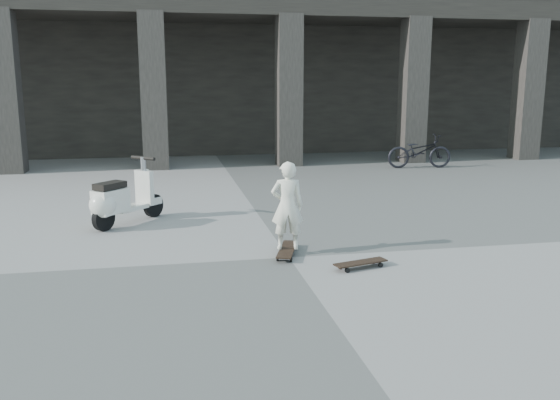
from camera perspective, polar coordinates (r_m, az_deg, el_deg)
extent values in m
plane|color=#52524F|center=(7.86, 0.85, -5.55)|extent=(90.00, 90.00, 0.00)
cube|color=black|center=(21.42, -7.07, 13.26)|extent=(28.00, 6.00, 6.00)
cube|color=black|center=(17.13, -6.07, 17.78)|extent=(28.00, 2.80, 0.50)
cube|color=#292722|center=(16.31, -24.89, 9.37)|extent=(0.65, 0.65, 4.00)
cube|color=#292722|center=(15.86, -12.08, 10.14)|extent=(0.65, 0.65, 4.00)
cube|color=#292722|center=(16.20, 0.86, 10.41)|extent=(0.65, 0.65, 4.00)
cube|color=#292722|center=(17.30, 12.71, 10.20)|extent=(0.65, 0.65, 4.00)
cube|color=#292722|center=(19.01, 22.76, 9.69)|extent=(0.65, 0.65, 4.00)
cube|color=black|center=(7.96, 0.69, -4.76)|extent=(0.45, 0.86, 0.02)
cube|color=#B2B2B7|center=(8.25, 0.94, -4.43)|extent=(0.18, 0.10, 0.03)
cube|color=#B2B2B7|center=(7.69, 0.43, -5.63)|extent=(0.18, 0.10, 0.03)
cylinder|color=black|center=(8.26, 0.33, -4.47)|extent=(0.05, 0.07, 0.06)
cylinder|color=black|center=(8.24, 1.55, -4.51)|extent=(0.05, 0.07, 0.06)
cylinder|color=black|center=(7.70, -0.22, -5.66)|extent=(0.05, 0.07, 0.06)
cylinder|color=black|center=(7.68, 1.08, -5.71)|extent=(0.05, 0.07, 0.06)
cube|color=black|center=(7.47, 7.77, -5.98)|extent=(0.73, 0.35, 0.02)
cube|color=#B2B2B7|center=(7.61, 9.31, -5.96)|extent=(0.08, 0.16, 0.03)
cube|color=#B2B2B7|center=(7.35, 6.15, -6.52)|extent=(0.08, 0.16, 0.03)
cylinder|color=black|center=(7.68, 8.96, -5.87)|extent=(0.07, 0.04, 0.06)
cylinder|color=black|center=(7.55, 9.66, -6.18)|extent=(0.07, 0.04, 0.06)
cylinder|color=black|center=(7.41, 5.82, -6.41)|extent=(0.07, 0.04, 0.06)
cylinder|color=black|center=(7.29, 6.49, -6.75)|extent=(0.07, 0.04, 0.06)
imported|color=silver|center=(7.81, 0.70, -0.55)|extent=(0.46, 0.33, 1.18)
cylinder|color=black|center=(10.35, -12.09, -0.51)|extent=(0.34, 0.36, 0.39)
cylinder|color=black|center=(9.57, -16.62, -1.71)|extent=(0.34, 0.36, 0.39)
cube|color=silver|center=(9.96, -14.16, -0.72)|extent=(0.58, 0.61, 0.07)
cube|color=silver|center=(9.64, -15.98, -0.09)|extent=(0.60, 0.61, 0.37)
sphere|color=silver|center=(9.53, -16.70, -0.44)|extent=(0.41, 0.41, 0.41)
cube|color=black|center=(9.59, -16.06, 1.35)|extent=(0.52, 0.54, 0.10)
cube|color=silver|center=(10.14, -12.92, 1.19)|extent=(0.32, 0.30, 0.57)
cube|color=silver|center=(10.33, -12.11, -0.09)|extent=(0.30, 0.31, 0.12)
cylinder|color=#B2B2B7|center=(10.09, -13.01, 3.23)|extent=(0.13, 0.13, 0.30)
cylinder|color=black|center=(10.07, -13.04, 3.95)|extent=(0.41, 0.37, 0.06)
sphere|color=white|center=(10.14, -12.75, 2.62)|extent=(0.12, 0.12, 0.12)
imported|color=black|center=(16.19, 13.26, 4.59)|extent=(1.75, 0.78, 0.89)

